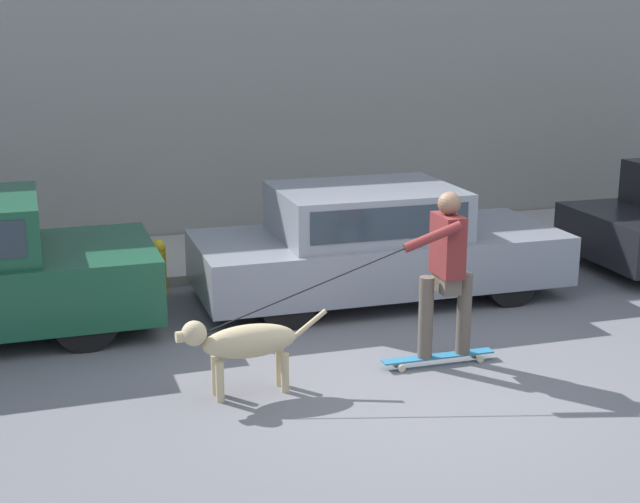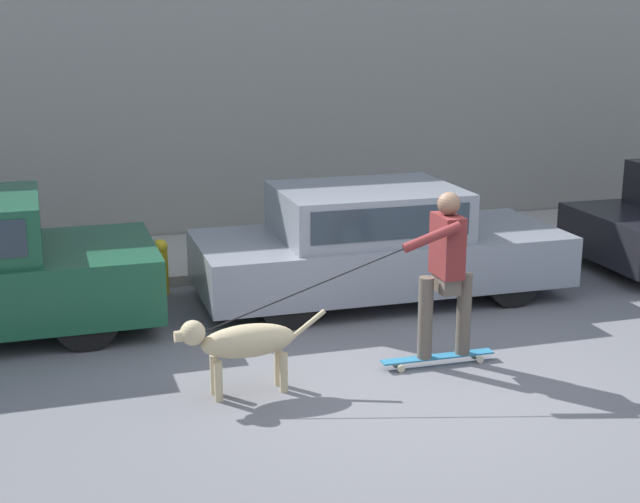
# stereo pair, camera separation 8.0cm
# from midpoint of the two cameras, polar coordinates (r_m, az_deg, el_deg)

# --- Properties ---
(ground_plane) EXTENTS (36.00, 36.00, 0.00)m
(ground_plane) POSITION_cam_midpoint_polar(r_m,az_deg,el_deg) (7.91, 5.70, -8.35)
(ground_plane) COLOR slate
(back_wall) EXTENTS (32.00, 0.30, 4.73)m
(back_wall) POSITION_cam_midpoint_polar(r_m,az_deg,el_deg) (12.87, -4.33, 11.42)
(back_wall) COLOR gray
(back_wall) RESTS_ON ground_plane
(sidewalk_curb) EXTENTS (30.00, 2.15, 0.12)m
(sidewalk_curb) POSITION_cam_midpoint_polar(r_m,az_deg,el_deg) (12.03, -2.78, 0.08)
(sidewalk_curb) COLOR #A39E93
(sidewalk_curb) RESTS_ON ground_plane
(parked_car_1) EXTENTS (4.13, 1.70, 1.28)m
(parked_car_1) POSITION_cam_midpoint_polar(r_m,az_deg,el_deg) (10.06, 3.31, 0.40)
(parked_car_1) COLOR black
(parked_car_1) RESTS_ON ground_plane
(dog) EXTENTS (1.31, 0.33, 0.70)m
(dog) POSITION_cam_midpoint_polar(r_m,az_deg,el_deg) (7.51, -5.24, -5.84)
(dog) COLOR tan
(dog) RESTS_ON ground_plane
(skateboarder) EXTENTS (2.81, 0.55, 1.61)m
(skateboarder) POSITION_cam_midpoint_polar(r_m,az_deg,el_deg) (8.05, 7.74, -1.06)
(skateboarder) COLOR beige
(skateboarder) RESTS_ON ground_plane
(fire_hydrant) EXTENTS (0.18, 0.18, 0.65)m
(fire_hydrant) POSITION_cam_midpoint_polar(r_m,az_deg,el_deg) (10.38, -10.49, -0.90)
(fire_hydrant) COLOR gold
(fire_hydrant) RESTS_ON ground_plane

